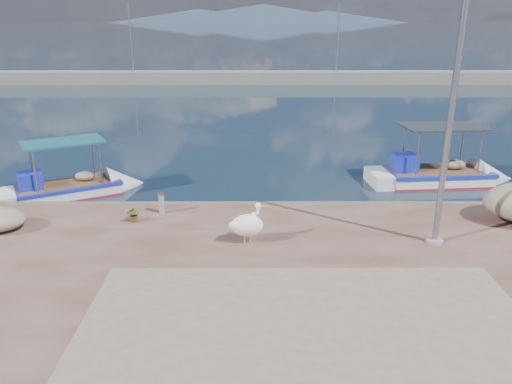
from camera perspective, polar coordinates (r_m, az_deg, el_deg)
The scene contains 10 objects.
ground at distance 12.02m, azimuth 0.05°, elevation -11.93°, with size 1400.00×1400.00×0.00m, color #162635.
quay_patch at distance 9.32m, azimuth 6.63°, elevation -18.79°, with size 9.00×7.00×0.01m, color gray.
breakwater at distance 50.59m, azimuth -0.12°, elevation 12.95°, with size 120.00×2.20×7.50m.
mountains at distance 660.30m, azimuth 0.23°, elevation 19.63°, with size 370.00×280.00×22.00m.
boat_left at distance 19.66m, azimuth -20.70°, elevation 0.12°, with size 5.17×3.86×2.40m.
boat_right at distance 21.08m, azimuth 19.84°, elevation 1.54°, with size 5.75×2.35×2.69m.
pelican at distance 13.30m, azimuth -0.94°, elevation -3.75°, with size 1.18×0.76×1.12m.
lamp_post at distance 13.41m, azimuth 21.26°, elevation 7.55°, with size 0.44×0.96×7.00m.
bollard_near at distance 15.63m, azimuth -10.75°, elevation -1.15°, with size 0.22×0.22×0.67m.
potted_plant at distance 15.20m, azimuth -13.76°, elevation -2.45°, with size 0.43×0.37×0.48m, color #33722D.
Camera 1 is at (-0.04, -10.27, 6.24)m, focal length 35.00 mm.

